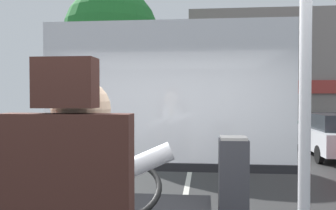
# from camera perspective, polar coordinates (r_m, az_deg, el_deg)

# --- Properties ---
(ground) EXTENTS (18.00, 44.00, 0.06)m
(ground) POSITION_cam_1_polar(r_m,az_deg,el_deg) (10.83, 3.79, -9.40)
(ground) COLOR #333333
(bus_driver) EXTENTS (0.73, 0.55, 0.79)m
(bus_driver) POSITION_cam_1_polar(r_m,az_deg,el_deg) (1.59, -12.97, -13.95)
(bus_driver) COLOR black
(bus_driver) RESTS_ON driver_seat
(handrail_pole) EXTENTS (0.04, 0.04, 1.97)m
(handrail_pole) POSITION_cam_1_polar(r_m,az_deg,el_deg) (1.43, 21.07, -7.53)
(handrail_pole) COLOR #B7B7BC
(handrail_pole) RESTS_ON bus_floor
(fare_box) EXTENTS (0.21, 0.21, 0.91)m
(fare_box) POSITION_cam_1_polar(r_m,az_deg,el_deg) (2.75, 10.43, -14.49)
(fare_box) COLOR #333338
(fare_box) RESTS_ON bus_floor
(windshield_panel) EXTENTS (2.50, 0.08, 1.48)m
(windshield_panel) POSITION_cam_1_polar(r_m,az_deg,el_deg) (3.47, -0.28, -1.18)
(windshield_panel) COLOR silver
(street_tree) EXTENTS (3.54, 3.54, 6.09)m
(street_tree) POSITION_cam_1_polar(r_m,az_deg,el_deg) (13.79, -9.07, 11.01)
(street_tree) COLOR #4C3828
(street_tree) RESTS_ON ground
(shop_building) EXTENTS (13.28, 5.75, 6.08)m
(shop_building) POSITION_cam_1_polar(r_m,az_deg,el_deg) (20.41, 22.71, 4.25)
(shop_building) COLOR gray
(shop_building) RESTS_ON ground
(parked_car_green) EXTENTS (1.95, 4.34, 1.37)m
(parked_car_green) POSITION_cam_1_polar(r_m,az_deg,el_deg) (18.80, 17.66, -2.57)
(parked_car_green) COLOR #195633
(parked_car_green) RESTS_ON ground
(parked_car_blue) EXTENTS (1.88, 3.81, 1.48)m
(parked_car_blue) POSITION_cam_1_polar(r_m,az_deg,el_deg) (24.26, 16.00, -1.53)
(parked_car_blue) COLOR navy
(parked_car_blue) RESTS_ON ground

